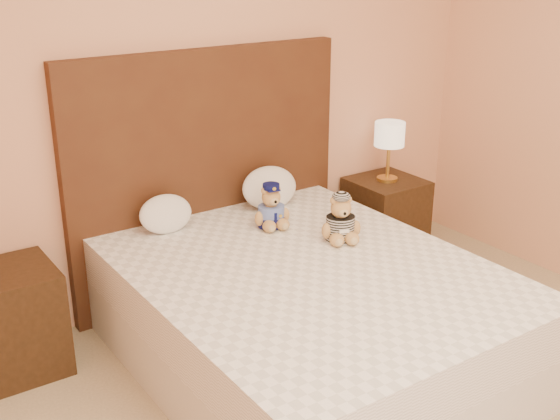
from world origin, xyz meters
The scene contains 10 objects.
room_walls centered at (0.00, 0.46, 1.81)m, with size 4.04×4.52×2.72m.
bed centered at (0.00, 1.20, 0.28)m, with size 1.60×2.00×0.55m.
headboard centered at (0.00, 2.21, 0.75)m, with size 1.75×0.08×1.50m, color #462715.
nightstand_left centered at (-1.25, 2.00, 0.28)m, with size 0.45×0.45×0.55m, color #372111.
nightstand_right centered at (1.25, 2.00, 0.28)m, with size 0.45×0.45×0.55m, color #372111.
lamp centered at (1.25, 2.00, 0.85)m, with size 0.20×0.20×0.40m.
teddy_police centered at (0.14, 1.75, 0.68)m, with size 0.22×0.21×0.25m, color #C2874B, non-canonical shape.
teddy_prisoner centered at (0.34, 1.38, 0.68)m, with size 0.23×0.22×0.25m, color #C2874B, non-canonical shape.
pillow_left centered at (-0.37, 2.03, 0.66)m, with size 0.31×0.20×0.22m, color white.
pillow_right centered at (0.32, 2.03, 0.68)m, with size 0.37×0.24×0.26m, color white.
Camera 1 is at (-1.88, -1.30, 2.05)m, focal length 45.00 mm.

